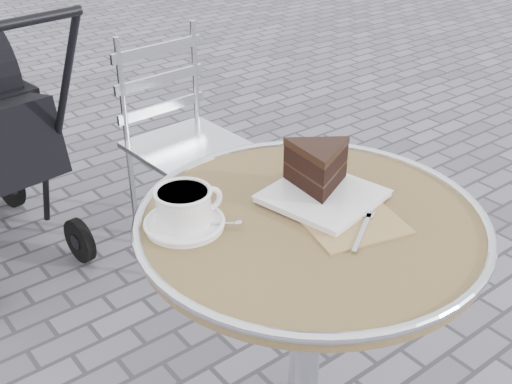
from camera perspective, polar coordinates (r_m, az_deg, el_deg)
cafe_table at (r=1.39m, az=4.64°, el=-8.06°), size 0.72×0.72×0.74m
cappuccino_set at (r=1.26m, az=-6.35°, el=-1.64°), size 0.16×0.16×0.08m
cake_plate_set at (r=1.36m, az=5.73°, el=1.69°), size 0.25×0.33×0.11m
bistro_chair at (r=2.34m, az=-7.38°, el=6.54°), size 0.38×0.38×0.82m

